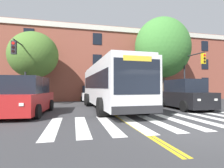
# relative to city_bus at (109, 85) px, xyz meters

# --- Properties ---
(ground_plane) EXTENTS (120.00, 120.00, 0.00)m
(ground_plane) POSITION_rel_city_bus_xyz_m (1.43, -7.40, -1.79)
(ground_plane) COLOR #38383A
(crosswalk) EXTENTS (10.78, 4.36, 0.01)m
(crosswalk) POSITION_rel_city_bus_xyz_m (1.60, -5.32, -1.78)
(crosswalk) COLOR white
(crosswalk) RESTS_ON ground
(lane_line_yellow_inner) EXTENTS (0.12, 36.00, 0.01)m
(lane_line_yellow_inner) POSITION_rel_city_bus_xyz_m (-0.34, 8.68, -1.78)
(lane_line_yellow_inner) COLOR gold
(lane_line_yellow_inner) RESTS_ON ground
(lane_line_yellow_outer) EXTENTS (0.12, 36.00, 0.01)m
(lane_line_yellow_outer) POSITION_rel_city_bus_xyz_m (-0.18, 8.68, -1.78)
(lane_line_yellow_outer) COLOR gold
(lane_line_yellow_outer) RESTS_ON ground
(city_bus) EXTENTS (3.17, 10.70, 3.30)m
(city_bus) POSITION_rel_city_bus_xyz_m (0.00, 0.00, 0.00)
(city_bus) COLOR white
(city_bus) RESTS_ON ground
(car_red_near_lane) EXTENTS (2.66, 5.35, 2.23)m
(car_red_near_lane) POSITION_rel_city_bus_xyz_m (-5.32, -1.54, -0.73)
(car_red_near_lane) COLOR #AD1E1E
(car_red_near_lane) RESTS_ON ground
(car_black_far_lane) EXTENTS (2.37, 4.77, 2.19)m
(car_black_far_lane) POSITION_rel_city_bus_xyz_m (5.48, -1.25, -0.74)
(car_black_far_lane) COLOR black
(car_black_far_lane) RESTS_ON ground
(car_white_behind_bus) EXTENTS (2.09, 3.75, 1.81)m
(car_white_behind_bus) POSITION_rel_city_bus_xyz_m (-0.71, 8.55, -0.96)
(car_white_behind_bus) COLOR white
(car_white_behind_bus) RESTS_ON ground
(traffic_light_near_corner) EXTENTS (0.39, 2.90, 5.40)m
(traffic_light_near_corner) POSITION_rel_city_bus_xyz_m (9.37, 2.83, 1.80)
(traffic_light_near_corner) COLOR #28282D
(traffic_light_near_corner) RESTS_ON ground
(traffic_light_far_corner) EXTENTS (0.46, 2.89, 5.62)m
(traffic_light_far_corner) POSITION_rel_city_bus_xyz_m (-6.87, 3.17, 1.96)
(traffic_light_far_corner) COLOR #28282D
(traffic_light_far_corner) RESTS_ON ground
(traffic_light_overhead) EXTENTS (0.34, 4.16, 4.70)m
(traffic_light_overhead) POSITION_rel_city_bus_xyz_m (2.25, 3.78, 1.34)
(traffic_light_overhead) COLOR #28282D
(traffic_light_overhead) RESTS_ON ground
(street_tree_curbside_large) EXTENTS (7.28, 6.50, 9.69)m
(street_tree_curbside_large) POSITION_rel_city_bus_xyz_m (7.51, 5.44, 4.41)
(street_tree_curbside_large) COLOR #4C3D2D
(street_tree_curbside_large) RESTS_ON ground
(street_tree_curbside_small) EXTENTS (6.62, 6.58, 7.03)m
(street_tree_curbside_small) POSITION_rel_city_bus_xyz_m (-6.37, 5.59, 2.97)
(street_tree_curbside_small) COLOR brown
(street_tree_curbside_small) RESTS_ON ground
(building_facade) EXTENTS (38.32, 6.18, 9.26)m
(building_facade) POSITION_rel_city_bus_xyz_m (0.29, 11.16, 2.85)
(building_facade) COLOR brown
(building_facade) RESTS_ON ground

